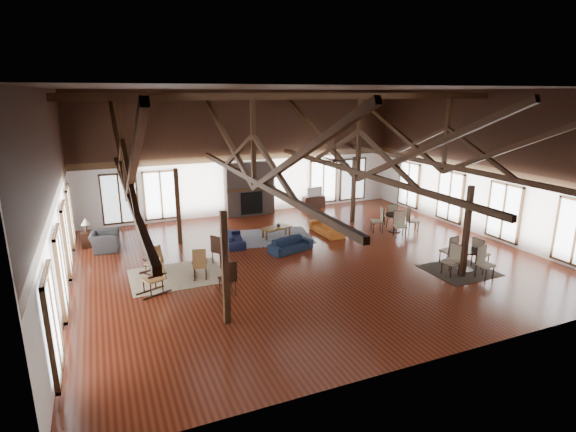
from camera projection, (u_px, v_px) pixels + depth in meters
name	position (u px, v px, depth m)	size (l,w,h in m)	color
floor	(307.00, 258.00, 16.47)	(16.00, 16.00, 0.00)	maroon
ceiling	(309.00, 88.00, 14.87)	(16.00, 14.00, 0.02)	black
wall_back	(246.00, 153.00, 21.88)	(16.00, 0.02, 6.00)	white
wall_front	(451.00, 234.00, 9.46)	(16.00, 0.02, 6.00)	white
wall_left	(53.00, 198.00, 12.66)	(0.02, 14.00, 6.00)	white
wall_right	(482.00, 164.00, 18.69)	(0.02, 14.00, 6.00)	white
roof_truss	(309.00, 148.00, 15.40)	(15.60, 14.07, 3.14)	#321C0E
post_grid	(308.00, 218.00, 16.07)	(8.16, 7.16, 3.05)	#321C0E
fireplace	(249.00, 189.00, 22.05)	(2.50, 0.69, 2.60)	brown
ceiling_fan	(335.00, 160.00, 14.78)	(1.60, 1.60, 0.75)	black
sofa_navy_front	(291.00, 245.00, 17.13)	(1.73, 0.68, 0.51)	#131F35
sofa_navy_left	(235.00, 239.00, 17.90)	(0.66, 1.68, 0.49)	#131834
sofa_orange	(327.00, 227.00, 19.27)	(0.74, 1.90, 0.55)	#C16725
coffee_table	(276.00, 228.00, 18.67)	(1.35, 0.93, 0.47)	brown
vase	(279.00, 225.00, 18.67)	(0.17, 0.17, 0.18)	#B2B2B2
armchair	(105.00, 241.00, 17.20)	(0.99, 1.13, 0.74)	#2F2F32
side_table_lamp	(87.00, 236.00, 17.55)	(0.46, 0.46, 1.18)	black
rocking_chair_a	(155.00, 261.00, 14.87)	(0.79, 0.87, 1.01)	#A37E3D
rocking_chair_b	(200.00, 264.00, 14.63)	(0.58, 0.85, 1.01)	#A37E3D
rocking_chair_c	(156.00, 275.00, 13.51)	(1.04, 0.80, 1.19)	#A37E3D
side_chair_a	(218.00, 248.00, 15.70)	(0.63, 0.63, 1.08)	black
side_chair_b	(228.00, 276.00, 13.24)	(0.49, 0.49, 1.11)	black
cafe_table_near	(466.00, 256.00, 15.20)	(2.03, 2.03, 1.04)	black
cafe_table_far	(395.00, 220.00, 19.49)	(2.09, 2.09, 1.08)	black
cup_near	(465.00, 248.00, 15.12)	(0.13, 0.13, 0.11)	#B2B2B2
cup_far	(396.00, 214.00, 19.32)	(0.11, 0.11, 0.09)	#B2B2B2
tv_console	(314.00, 202.00, 23.73)	(1.16, 0.44, 0.58)	black
television	(314.00, 192.00, 23.58)	(0.89, 0.12, 0.51)	#B2B2B2
rug_tan	(177.00, 276.00, 14.87)	(2.99, 2.35, 0.01)	tan
rug_navy	(272.00, 237.00, 18.87)	(3.24, 2.43, 0.01)	#161C3F
rug_dark	(459.00, 270.00, 15.31)	(2.14, 1.94, 0.01)	black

